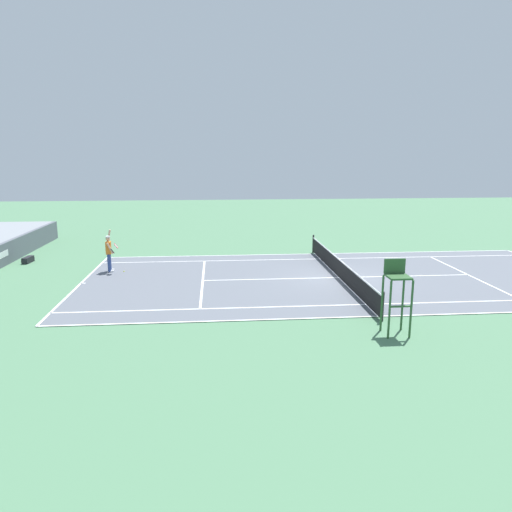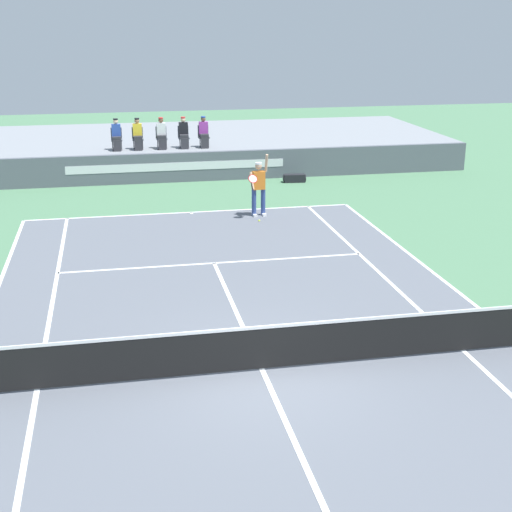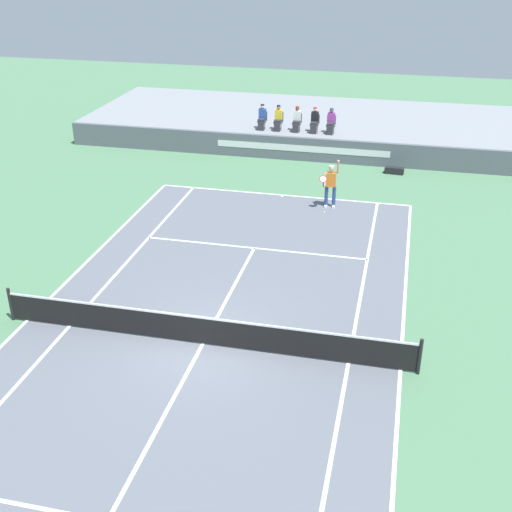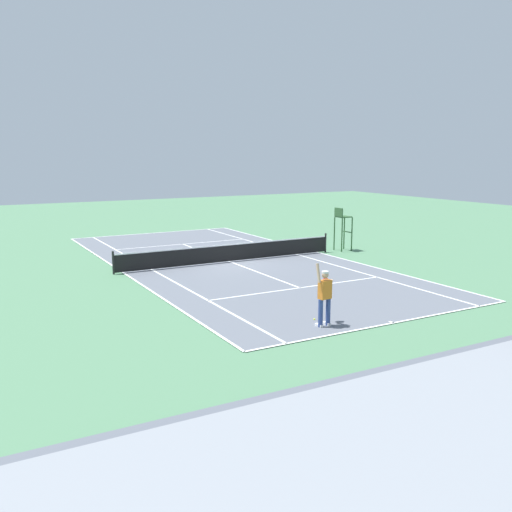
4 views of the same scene
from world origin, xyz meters
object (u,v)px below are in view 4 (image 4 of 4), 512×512
Objects in this scene: equipment_bag at (363,394)px; tennis_ball at (314,319)px; tennis_player at (325,296)px; umpire_chair at (342,223)px.

tennis_ball is at bearing -114.90° from equipment_bag.
tennis_player is 14.41m from umpire_chair.
equipment_bag is at bearing 53.64° from umpire_chair.
tennis_ball is at bearing -99.73° from tennis_player.
tennis_player is at bearing -116.83° from equipment_bag.
equipment_bag is (2.46, 4.87, -0.83)m from tennis_player.
tennis_player is at bearing 80.27° from tennis_ball.
tennis_player is at bearing 50.05° from umpire_chair.
equipment_bag is (2.58, 5.56, 0.13)m from tennis_ball.
umpire_chair is 2.64× the size of equipment_bag.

